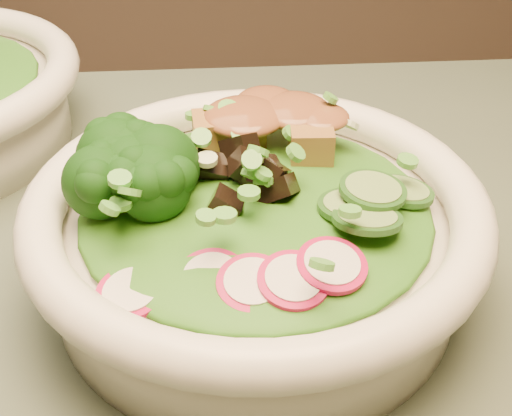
{
  "coord_description": "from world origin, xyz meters",
  "views": [
    {
      "loc": [
        0.0,
        -0.31,
        1.07
      ],
      "look_at": [
        0.03,
        0.05,
        0.81
      ],
      "focal_mm": 50.0,
      "sensor_mm": 36.0,
      "label": 1
    }
  ],
  "objects": [
    {
      "name": "radish_slices",
      "position": [
        0.02,
        -0.02,
        0.82
      ],
      "size": [
        0.12,
        0.07,
        0.02
      ],
      "primitive_type": null,
      "rotation": [
        0.0,
        0.0,
        -0.19
      ],
      "color": "#AF0D43",
      "rests_on": "salad_bowl"
    },
    {
      "name": "mushroom_heap",
      "position": [
        0.03,
        0.06,
        0.83
      ],
      "size": [
        0.09,
        0.09,
        0.04
      ],
      "primitive_type": null,
      "rotation": [
        0.0,
        0.0,
        -0.19
      ],
      "color": "black",
      "rests_on": "salad_bowl"
    },
    {
      "name": "tofu_cubes",
      "position": [
        0.04,
        0.12,
        0.83
      ],
      "size": [
        0.11,
        0.08,
        0.04
      ],
      "primitive_type": null,
      "rotation": [
        0.0,
        0.0,
        -0.19
      ],
      "color": "olive",
      "rests_on": "salad_bowl"
    },
    {
      "name": "scallion_garnish",
      "position": [
        0.03,
        0.05,
        0.84
      ],
      "size": [
        0.21,
        0.21,
        0.03
      ],
      "primitive_type": null,
      "color": "#55A63A",
      "rests_on": "salad_bowl"
    },
    {
      "name": "salad_bowl",
      "position": [
        0.03,
        0.05,
        0.79
      ],
      "size": [
        0.29,
        0.29,
        0.08
      ],
      "rotation": [
        0.0,
        0.0,
        -0.19
      ],
      "color": "white",
      "rests_on": "dining_table"
    },
    {
      "name": "lettuce_bed",
      "position": [
        0.03,
        0.05,
        0.81
      ],
      "size": [
        0.22,
        0.22,
        0.03
      ],
      "primitive_type": "ellipsoid",
      "color": "#235D13",
      "rests_on": "salad_bowl"
    },
    {
      "name": "cucumber_slices",
      "position": [
        0.1,
        0.04,
        0.83
      ],
      "size": [
        0.09,
        0.09,
        0.04
      ],
      "primitive_type": null,
      "rotation": [
        0.0,
        0.0,
        -0.19
      ],
      "color": "#7EA25A",
      "rests_on": "salad_bowl"
    },
    {
      "name": "peanut_sauce",
      "position": [
        0.04,
        0.12,
        0.84
      ],
      "size": [
        0.08,
        0.06,
        0.02
      ],
      "primitive_type": "ellipsoid",
      "color": "brown",
      "rests_on": "tofu_cubes"
    },
    {
      "name": "broccoli_florets",
      "position": [
        -0.04,
        0.06,
        0.83
      ],
      "size": [
        0.1,
        0.09,
        0.05
      ],
      "primitive_type": null,
      "rotation": [
        0.0,
        0.0,
        -0.19
      ],
      "color": "black",
      "rests_on": "salad_bowl"
    }
  ]
}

